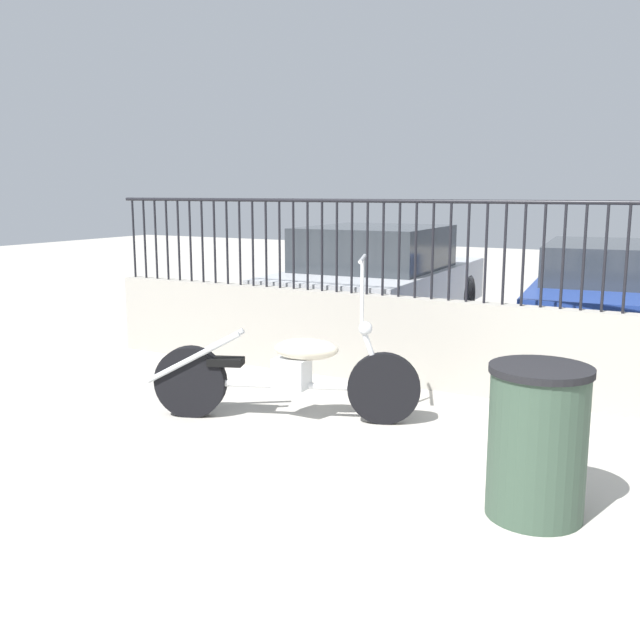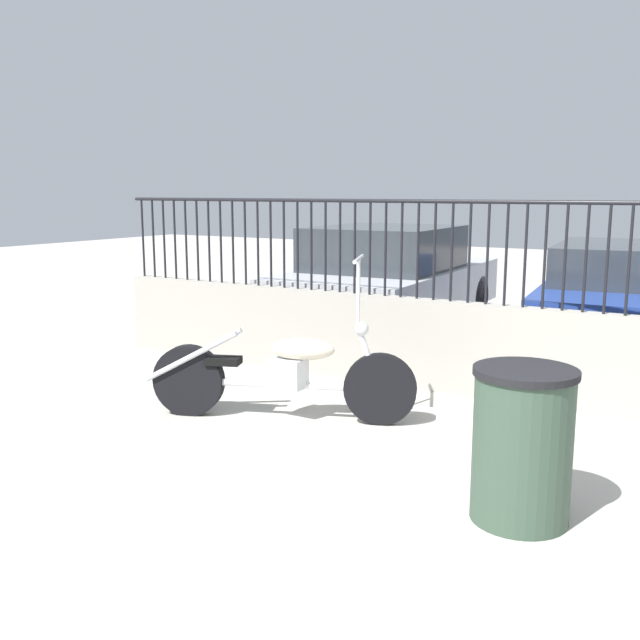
{
  "view_description": "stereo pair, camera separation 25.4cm",
  "coord_description": "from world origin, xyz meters",
  "px_view_note": "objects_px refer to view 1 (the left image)",
  "views": [
    {
      "loc": [
        0.8,
        -3.02,
        1.83
      ],
      "look_at": [
        -2.16,
        2.44,
        0.7
      ],
      "focal_mm": 40.0,
      "sensor_mm": 36.0,
      "label": 1
    },
    {
      "loc": [
        1.02,
        -2.89,
        1.83
      ],
      "look_at": [
        -2.16,
        2.44,
        0.7
      ],
      "focal_mm": 40.0,
      "sensor_mm": 36.0,
      "label": 2
    }
  ],
  "objects_px": {
    "trash_bin": "(537,442)",
    "car_blue": "(623,293)",
    "car_silver": "(379,278)",
    "motorcycle_white": "(274,374)"
  },
  "relations": [
    {
      "from": "trash_bin",
      "to": "car_silver",
      "type": "height_order",
      "value": "car_silver"
    },
    {
      "from": "car_silver",
      "to": "car_blue",
      "type": "xyz_separation_m",
      "value": [
        2.95,
        0.44,
        -0.05
      ]
    },
    {
      "from": "car_blue",
      "to": "car_silver",
      "type": "bearing_deg",
      "value": 92.74
    },
    {
      "from": "car_silver",
      "to": "car_blue",
      "type": "height_order",
      "value": "car_silver"
    },
    {
      "from": "car_silver",
      "to": "trash_bin",
      "type": "bearing_deg",
      "value": -148.95
    },
    {
      "from": "trash_bin",
      "to": "car_blue",
      "type": "xyz_separation_m",
      "value": [
        -0.08,
        5.11,
        0.2
      ]
    },
    {
      "from": "car_silver",
      "to": "car_blue",
      "type": "bearing_deg",
      "value": -83.46
    },
    {
      "from": "motorcycle_white",
      "to": "car_silver",
      "type": "xyz_separation_m",
      "value": [
        -0.8,
        3.89,
        0.31
      ]
    },
    {
      "from": "car_silver",
      "to": "car_blue",
      "type": "distance_m",
      "value": 2.99
    },
    {
      "from": "motorcycle_white",
      "to": "car_blue",
      "type": "distance_m",
      "value": 4.85
    }
  ]
}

